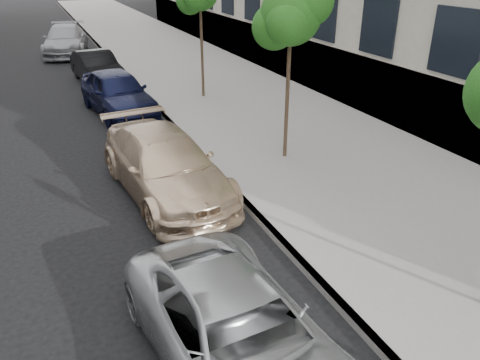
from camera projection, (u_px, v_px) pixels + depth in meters
sidewalk at (165, 53)px, 26.23m from camera, size 6.40×72.00×0.14m
curb at (108, 57)px, 25.10m from camera, size 0.15×72.00×0.14m
tree_mid at (292, 14)px, 11.05m from camera, size 1.79×1.59×4.51m
minivan at (238, 335)px, 6.02m from camera, size 2.32×4.50×1.21m
suv at (165, 165)px, 10.66m from camera, size 2.40×5.03×1.41m
sedan_blue at (117, 92)px, 16.12m from camera, size 2.30×4.56×1.49m
sedan_black at (97, 67)px, 20.10m from camera, size 1.90×4.15×1.32m
sedan_rear at (66, 40)px, 25.82m from camera, size 3.03×5.59×1.54m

